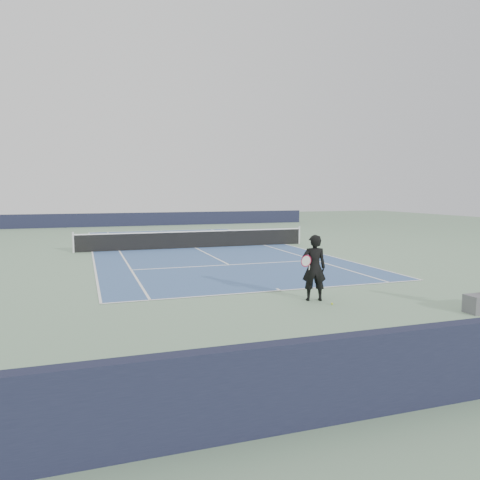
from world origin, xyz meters
name	(u,v)px	position (x,y,z in m)	size (l,w,h in m)	color
ground	(195,248)	(0.00, 0.00, 0.00)	(80.00, 80.00, 0.00)	gray
court_surface	(195,248)	(0.00, 0.00, 0.01)	(10.97, 23.77, 0.01)	#395687
tennis_net	(195,239)	(0.00, 0.00, 0.50)	(12.90, 0.10, 1.07)	silver
windscreen_far	(151,219)	(0.00, 17.88, 0.60)	(30.00, 0.25, 1.20)	black
tennis_player	(314,268)	(0.39, -13.38, 0.96)	(0.87, 0.70, 1.92)	black
tennis_ball	(332,304)	(0.63, -14.02, 0.03)	(0.06, 0.06, 0.06)	#BDD82C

